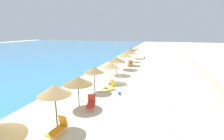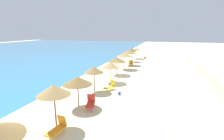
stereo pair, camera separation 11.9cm
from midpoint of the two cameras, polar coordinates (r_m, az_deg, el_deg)
ground_plane at (r=22.67m, az=2.43°, el=-3.25°), size 160.00×160.00×0.00m
dune_ridge at (r=18.48m, az=24.66°, el=-4.16°), size 50.44×5.39×2.49m
beach_umbrella_1 at (r=11.53m, az=-18.21°, el=-6.20°), size 2.12×2.12×2.98m
beach_umbrella_2 at (r=14.48m, az=-10.94°, el=-3.43°), size 2.41×2.41×2.61m
beach_umbrella_3 at (r=17.97m, az=-5.72°, el=0.12°), size 2.05×2.05×2.68m
beach_umbrella_4 at (r=21.13m, az=-0.19°, el=1.72°), size 2.35×2.35×2.54m
beach_umbrella_5 at (r=24.81m, az=1.74°, el=3.42°), size 2.53×2.53×2.57m
beach_umbrella_6 at (r=28.60m, az=4.29°, el=4.97°), size 2.66×2.66×2.63m
beach_umbrella_7 at (r=32.04m, az=5.70°, el=5.94°), size 2.57×2.57×2.77m
beach_umbrella_8 at (r=35.87m, az=6.58°, el=6.62°), size 2.01×2.01×2.80m
beach_umbrella_9 at (r=39.95m, az=7.97°, el=6.79°), size 2.26×2.26×2.44m
lounge_chair_0 at (r=11.74m, az=-17.05°, el=-17.55°), size 1.47×0.75×1.04m
lounge_chair_1 at (r=18.81m, az=-0.43°, el=-5.16°), size 1.43×1.18×1.14m
lounge_chair_2 at (r=31.72m, az=6.38°, el=2.16°), size 1.36×0.91×0.97m
lounge_chair_3 at (r=14.66m, az=-6.76°, el=-10.52°), size 1.59×1.04×1.09m
beach_ball at (r=17.53m, az=2.58°, el=-7.53°), size 0.35×0.35×0.35m
cooler_box at (r=40.49m, az=10.74°, el=3.97°), size 0.53×0.47×0.42m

